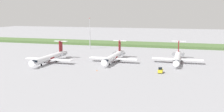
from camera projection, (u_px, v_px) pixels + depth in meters
ground_plane at (122, 56)px, 138.11m from camera, size 500.00×500.00×0.00m
grass_berm at (138, 44)px, 181.81m from camera, size 320.00×20.00×1.70m
regional_jet_nearest at (50, 57)px, 119.17m from camera, size 22.81×31.00×9.00m
regional_jet_second at (114, 56)px, 121.08m from camera, size 22.81×31.00×9.00m
regional_jet_third at (178, 57)px, 119.11m from camera, size 22.81×31.00×9.00m
antenna_mast at (90, 36)px, 162.91m from camera, size 4.40×0.50×19.52m
baggage_tug at (160, 70)px, 98.70m from camera, size 1.72×3.20×2.30m
safety_cone_front_marker at (97, 70)px, 102.21m from camera, size 0.44×0.44×0.55m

